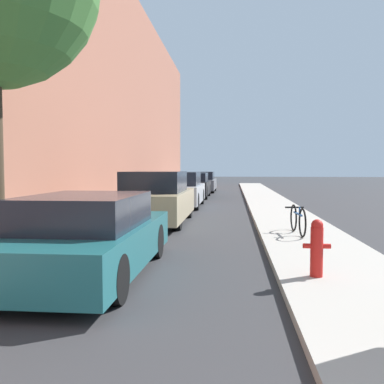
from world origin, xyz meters
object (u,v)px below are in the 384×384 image
parked_car_teal (89,237)px  parked_car_silver (181,190)px  parked_car_black (192,185)px  parked_car_champagne (156,199)px  fire_hydrant (317,247)px  parked_car_grey (201,182)px  bicycle (298,220)px

parked_car_teal → parked_car_silver: 11.34m
parked_car_black → parked_car_champagne: bearing=-90.4°
parked_car_silver → parked_car_teal: bearing=-90.1°
parked_car_champagne → fire_hydrant: size_ratio=5.58×
parked_car_silver → parked_car_grey: parked_car_silver is taller
parked_car_silver → fire_hydrant: 12.00m
parked_car_champagne → parked_car_silver: 5.22m
parked_car_silver → parked_car_grey: (0.04, 10.84, -0.04)m
parked_car_grey → parked_car_silver: bearing=-90.2°
parked_car_silver → bicycle: 8.52m
parked_car_teal → parked_car_grey: 22.19m
parked_car_teal → fire_hydrant: (3.35, -0.19, -0.06)m
parked_car_champagne → fire_hydrant: bearing=-61.4°
parked_car_silver → fire_hydrant: parked_car_silver is taller
bicycle → parked_car_grey: bearing=97.4°
parked_car_champagne → bicycle: parked_car_champagne is taller
parked_car_grey → parked_car_teal: bearing=-90.1°
parked_car_teal → bicycle: parked_car_teal is taller
parked_car_champagne → parked_car_black: size_ratio=1.01×
fire_hydrant → bicycle: 3.85m
parked_car_black → parked_car_grey: (0.07, 5.39, -0.01)m
parked_car_champagne → parked_car_grey: (0.14, 16.06, -0.07)m
parked_car_teal → parked_car_silver: parked_car_silver is taller
parked_car_teal → parked_car_champagne: parked_car_champagne is taller
parked_car_champagne → bicycle: (3.75, -2.47, -0.27)m
parked_car_champagne → bicycle: 4.50m
parked_car_teal → parked_car_grey: bearing=89.9°
fire_hydrant → bicycle: (0.32, 3.84, -0.08)m
parked_car_teal → parked_car_champagne: size_ratio=0.95×
parked_car_black → bicycle: bearing=-74.3°
parked_car_teal → parked_car_grey: (0.05, 22.19, 0.06)m
parked_car_black → fire_hydrant: parked_car_black is taller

